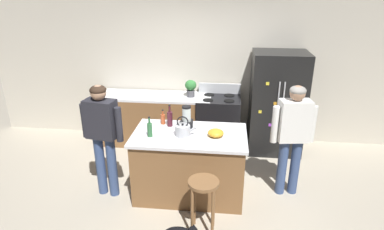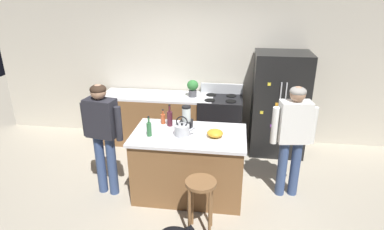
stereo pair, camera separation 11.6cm
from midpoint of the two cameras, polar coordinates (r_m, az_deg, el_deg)
ground_plane at (r=4.81m, az=0.21°, el=-13.39°), size 14.00×14.00×0.00m
back_wall at (r=6.04m, az=2.73°, el=8.16°), size 8.00×0.10×2.70m
kitchen_island at (r=4.56m, az=0.21°, el=-8.58°), size 1.52×0.89×0.93m
back_counter_run at (r=6.06m, az=-5.32°, el=-0.67°), size 2.00×0.64×0.93m
refrigerator at (r=5.78m, az=15.50°, el=1.87°), size 0.90×0.73×1.76m
stove_range at (r=5.89m, az=5.47°, el=-1.24°), size 0.76×0.65×1.11m
person_by_island_left at (r=4.49m, az=-14.66°, el=-2.53°), size 0.60×0.28×1.61m
person_by_sink_right at (r=4.53m, az=17.95°, el=-2.88°), size 0.60×0.28×1.59m
bar_stool at (r=3.85m, az=2.44°, el=-13.52°), size 0.36×0.36×0.71m
potted_plant at (r=5.74m, az=0.70°, el=4.89°), size 0.20×0.20×0.30m
blender_appliance at (r=4.48m, az=-0.25°, el=-0.63°), size 0.17×0.17×0.31m
bottle_olive_oil at (r=4.27m, az=-6.74°, el=-2.40°), size 0.07×0.07×0.28m
bottle_cooking_sauce at (r=4.64m, az=-4.36°, el=-0.60°), size 0.06×0.06×0.22m
bottle_wine at (r=4.55m, az=-3.18°, el=-0.54°), size 0.08×0.08×0.32m
mixing_bowl at (r=4.26m, az=4.81°, el=-3.20°), size 0.21×0.21×0.10m
tea_kettle at (r=4.27m, az=-0.97°, el=-2.57°), size 0.28×0.20×0.27m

